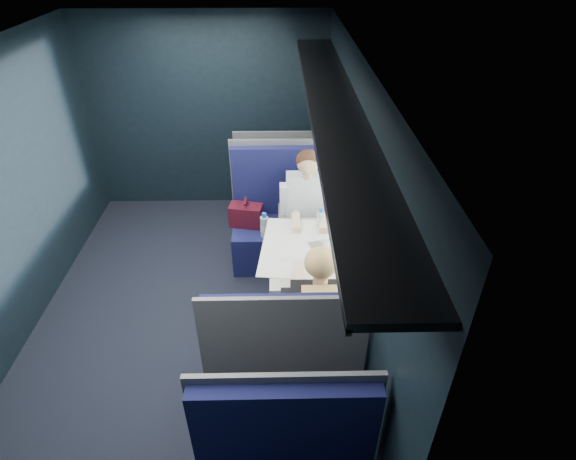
{
  "coord_description": "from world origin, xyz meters",
  "views": [
    {
      "loc": [
        0.84,
        -3.03,
        3.03
      ],
      "look_at": [
        0.9,
        0.0,
        0.95
      ],
      "focal_mm": 28.0,
      "sensor_mm": 36.0,
      "label": 1
    }
  ],
  "objects_px": {
    "table": "(303,257)",
    "man": "(307,209)",
    "seat_bay_far": "(284,359)",
    "bottle_small": "(321,219)",
    "woman": "(318,311)",
    "seat_row_front": "(281,183)",
    "laptop": "(337,246)",
    "cup": "(320,219)",
    "seat_bay_near": "(280,225)"
  },
  "relations": [
    {
      "from": "seat_bay_near",
      "to": "table",
      "type": "bearing_deg",
      "value": -77.27
    },
    {
      "from": "cup",
      "to": "seat_bay_near",
      "type": "bearing_deg",
      "value": 129.2
    },
    {
      "from": "woman",
      "to": "seat_row_front",
      "type": "bearing_deg",
      "value": 95.7
    },
    {
      "from": "cup",
      "to": "bottle_small",
      "type": "bearing_deg",
      "value": -94.2
    },
    {
      "from": "table",
      "to": "man",
      "type": "distance_m",
      "value": 0.7
    },
    {
      "from": "seat_bay_far",
      "to": "woman",
      "type": "bearing_deg",
      "value": 33.82
    },
    {
      "from": "bottle_small",
      "to": "cup",
      "type": "height_order",
      "value": "bottle_small"
    },
    {
      "from": "woman",
      "to": "man",
      "type": "bearing_deg",
      "value": 90.0
    },
    {
      "from": "table",
      "to": "laptop",
      "type": "xyz_separation_m",
      "value": [
        0.27,
        -0.04,
        0.15
      ]
    },
    {
      "from": "woman",
      "to": "table",
      "type": "bearing_deg",
      "value": 95.45
    },
    {
      "from": "table",
      "to": "woman",
      "type": "relative_size",
      "value": 0.76
    },
    {
      "from": "man",
      "to": "seat_bay_near",
      "type": "bearing_deg",
      "value": 146.73
    },
    {
      "from": "seat_row_front",
      "to": "man",
      "type": "xyz_separation_m",
      "value": [
        0.25,
        -1.1,
        0.31
      ]
    },
    {
      "from": "man",
      "to": "laptop",
      "type": "distance_m",
      "value": 0.78
    },
    {
      "from": "table",
      "to": "seat_row_front",
      "type": "relative_size",
      "value": 0.86
    },
    {
      "from": "laptop",
      "to": "cup",
      "type": "relative_size",
      "value": 4.97
    },
    {
      "from": "woman",
      "to": "laptop",
      "type": "bearing_deg",
      "value": 72.79
    },
    {
      "from": "table",
      "to": "laptop",
      "type": "relative_size",
      "value": 2.42
    },
    {
      "from": "seat_row_front",
      "to": "cup",
      "type": "distance_m",
      "value": 1.47
    },
    {
      "from": "seat_bay_far",
      "to": "table",
      "type": "bearing_deg",
      "value": 78.22
    },
    {
      "from": "table",
      "to": "woman",
      "type": "height_order",
      "value": "woman"
    },
    {
      "from": "seat_row_front",
      "to": "woman",
      "type": "height_order",
      "value": "woman"
    },
    {
      "from": "seat_bay_near",
      "to": "cup",
      "type": "distance_m",
      "value": 0.69
    },
    {
      "from": "cup",
      "to": "man",
      "type": "bearing_deg",
      "value": 110.7
    },
    {
      "from": "bottle_small",
      "to": "table",
      "type": "bearing_deg",
      "value": -115.89
    },
    {
      "from": "table",
      "to": "seat_bay_far",
      "type": "height_order",
      "value": "seat_bay_far"
    },
    {
      "from": "bottle_small",
      "to": "seat_bay_far",
      "type": "bearing_deg",
      "value": -106.02
    },
    {
      "from": "seat_bay_far",
      "to": "woman",
      "type": "relative_size",
      "value": 0.95
    },
    {
      "from": "seat_bay_far",
      "to": "cup",
      "type": "xyz_separation_m",
      "value": [
        0.36,
        1.29,
        0.37
      ]
    },
    {
      "from": "seat_bay_far",
      "to": "laptop",
      "type": "relative_size",
      "value": 3.05
    },
    {
      "from": "seat_bay_far",
      "to": "bottle_small",
      "type": "relative_size",
      "value": 6.4
    },
    {
      "from": "laptop",
      "to": "cup",
      "type": "distance_m",
      "value": 0.47
    },
    {
      "from": "seat_row_front",
      "to": "laptop",
      "type": "xyz_separation_m",
      "value": [
        0.46,
        -1.84,
        0.4
      ]
    },
    {
      "from": "man",
      "to": "woman",
      "type": "distance_m",
      "value": 1.41
    },
    {
      "from": "seat_bay_near",
      "to": "bottle_small",
      "type": "height_order",
      "value": "seat_bay_near"
    },
    {
      "from": "table",
      "to": "seat_row_front",
      "type": "distance_m",
      "value": 1.82
    },
    {
      "from": "seat_bay_near",
      "to": "man",
      "type": "bearing_deg",
      "value": -33.27
    },
    {
      "from": "seat_row_front",
      "to": "cup",
      "type": "bearing_deg",
      "value": -75.51
    },
    {
      "from": "seat_bay_near",
      "to": "seat_row_front",
      "type": "bearing_deg",
      "value": 89.1
    },
    {
      "from": "seat_bay_far",
      "to": "cup",
      "type": "height_order",
      "value": "seat_bay_far"
    },
    {
      "from": "woman",
      "to": "bottle_small",
      "type": "distance_m",
      "value": 1.06
    },
    {
      "from": "seat_bay_far",
      "to": "seat_row_front",
      "type": "relative_size",
      "value": 1.09
    },
    {
      "from": "bottle_small",
      "to": "man",
      "type": "bearing_deg",
      "value": 106.04
    },
    {
      "from": "cup",
      "to": "table",
      "type": "bearing_deg",
      "value": -112.58
    },
    {
      "from": "man",
      "to": "cup",
      "type": "xyz_separation_m",
      "value": [
        0.11,
        -0.28,
        0.06
      ]
    },
    {
      "from": "woman",
      "to": "laptop",
      "type": "relative_size",
      "value": 3.2
    },
    {
      "from": "table",
      "to": "seat_bay_far",
      "type": "xyz_separation_m",
      "value": [
        -0.18,
        -0.87,
        -0.25
      ]
    },
    {
      "from": "table",
      "to": "laptop",
      "type": "height_order",
      "value": "laptop"
    },
    {
      "from": "seat_bay_near",
      "to": "seat_row_front",
      "type": "xyz_separation_m",
      "value": [
        0.01,
        0.92,
        -0.01
      ]
    },
    {
      "from": "man",
      "to": "laptop",
      "type": "bearing_deg",
      "value": -74.51
    }
  ]
}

